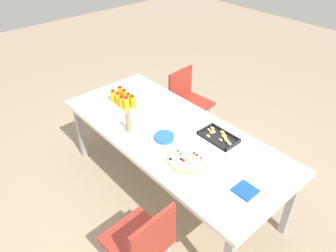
{
  "coord_description": "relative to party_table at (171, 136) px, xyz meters",
  "views": [
    {
      "loc": [
        1.71,
        -1.55,
        2.42
      ],
      "look_at": [
        -0.06,
        0.01,
        0.74
      ],
      "focal_mm": 34.23,
      "sensor_mm": 36.0,
      "label": 1
    }
  ],
  "objects": [
    {
      "name": "ground_plane",
      "position": [
        0.0,
        0.0,
        -0.67
      ],
      "size": [
        12.0,
        12.0,
        0.0
      ],
      "primitive_type": "plane",
      "color": "gray"
    },
    {
      "name": "party_table",
      "position": [
        0.0,
        0.0,
        0.0
      ],
      "size": [
        2.24,
        0.96,
        0.72
      ],
      "color": "silver",
      "rests_on": "ground_plane"
    },
    {
      "name": "chair_near_right",
      "position": [
        0.6,
        -0.8,
        -0.16
      ],
      "size": [
        0.43,
        0.43,
        0.83
      ],
      "rotation": [
        0.0,
        0.0,
        1.64
      ],
      "color": "maroon",
      "rests_on": "ground_plane"
    },
    {
      "name": "chair_far_left",
      "position": [
        -0.59,
        0.79,
        -0.16
      ],
      "size": [
        0.44,
        0.44,
        0.83
      ],
      "rotation": [
        0.0,
        0.0,
        -1.48
      ],
      "color": "maroon",
      "rests_on": "ground_plane"
    },
    {
      "name": "juice_bottle_0",
      "position": [
        -0.78,
        -0.1,
        0.12
      ],
      "size": [
        0.06,
        0.06,
        0.13
      ],
      "color": "#F8AF14",
      "rests_on": "party_table"
    },
    {
      "name": "juice_bottle_1",
      "position": [
        -0.7,
        -0.09,
        0.12
      ],
      "size": [
        0.05,
        0.05,
        0.14
      ],
      "color": "#FAAE14",
      "rests_on": "party_table"
    },
    {
      "name": "juice_bottle_2",
      "position": [
        -0.63,
        -0.1,
        0.12
      ],
      "size": [
        0.06,
        0.06,
        0.13
      ],
      "color": "#FAAD14",
      "rests_on": "party_table"
    },
    {
      "name": "juice_bottle_3",
      "position": [
        -0.55,
        -0.09,
        0.13
      ],
      "size": [
        0.06,
        0.06,
        0.15
      ],
      "color": "#F9AD14",
      "rests_on": "party_table"
    },
    {
      "name": "juice_bottle_4",
      "position": [
        -0.77,
        -0.01,
        0.13
      ],
      "size": [
        0.06,
        0.06,
        0.15
      ],
      "color": "#FAAB14",
      "rests_on": "party_table"
    },
    {
      "name": "juice_bottle_5",
      "position": [
        -0.7,
        -0.01,
        0.12
      ],
      "size": [
        0.06,
        0.06,
        0.14
      ],
      "color": "#F9AD14",
      "rests_on": "party_table"
    },
    {
      "name": "juice_bottle_6",
      "position": [
        -0.63,
        -0.01,
        0.12
      ],
      "size": [
        0.05,
        0.05,
        0.13
      ],
      "color": "#F9AC14",
      "rests_on": "party_table"
    },
    {
      "name": "juice_bottle_7",
      "position": [
        -0.56,
        -0.02,
        0.12
      ],
      "size": [
        0.05,
        0.05,
        0.14
      ],
      "color": "#F9AD14",
      "rests_on": "party_table"
    },
    {
      "name": "fruit_pizza",
      "position": [
        0.38,
        -0.16,
        0.07
      ],
      "size": [
        0.33,
        0.33,
        0.05
      ],
      "color": "tan",
      "rests_on": "party_table"
    },
    {
      "name": "snack_tray",
      "position": [
        0.34,
        0.25,
        0.07
      ],
      "size": [
        0.33,
        0.2,
        0.04
      ],
      "color": "black",
      "rests_on": "party_table"
    },
    {
      "name": "plate_stack",
      "position": [
        0.04,
        -0.12,
        0.08
      ],
      "size": [
        0.17,
        0.17,
        0.04
      ],
      "color": "blue",
      "rests_on": "party_table"
    },
    {
      "name": "napkin_stack",
      "position": [
        0.88,
        -0.08,
        0.06
      ],
      "size": [
        0.15,
        0.15,
        0.01
      ],
      "primitive_type": "cube",
      "color": "#194CA5",
      "rests_on": "party_table"
    },
    {
      "name": "cardboard_tube",
      "position": [
        -0.26,
        -0.28,
        0.15
      ],
      "size": [
        0.04,
        0.04,
        0.2
      ],
      "primitive_type": "cylinder",
      "color": "#9E7A56",
      "rests_on": "party_table"
    }
  ]
}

